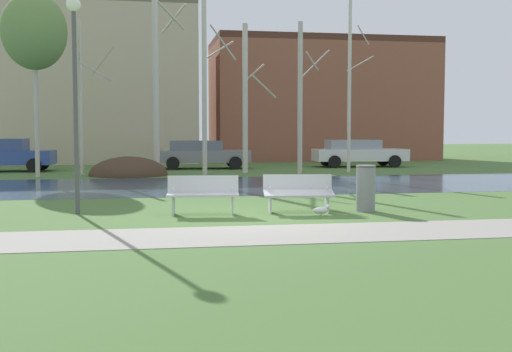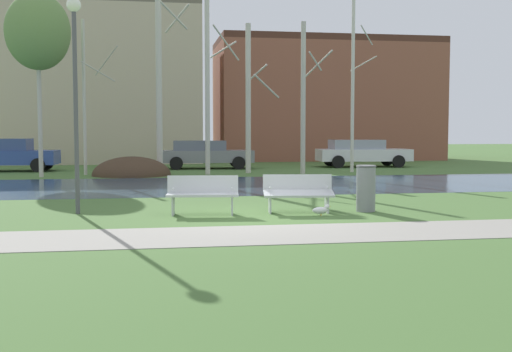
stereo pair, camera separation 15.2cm
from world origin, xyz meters
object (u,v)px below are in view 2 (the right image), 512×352
(bench_right, at_px, (298,192))
(bench_left, at_px, (203,194))
(streetlamp, at_px, (75,68))
(parked_hatch_third_white, at_px, (362,152))
(seagull, at_px, (321,210))
(parked_sedan_second_grey, at_px, (205,154))
(trash_bin, at_px, (366,187))
(parked_van_nearest_blue, at_px, (10,154))

(bench_right, bearing_deg, bench_left, 180.00)
(streetlamp, distance_m, parked_hatch_third_white, 21.10)
(streetlamp, xyz_separation_m, parked_hatch_third_white, (12.45, 16.86, -2.51))
(bench_right, xyz_separation_m, streetlamp, (-4.98, 0.59, 2.80))
(bench_left, distance_m, seagull, 2.67)
(streetlamp, distance_m, parked_sedan_second_grey, 17.38)
(trash_bin, distance_m, seagull, 1.43)
(streetlamp, height_order, parked_sedan_second_grey, streetlamp)
(bench_left, relative_size, parked_hatch_third_white, 0.34)
(seagull, relative_size, streetlamp, 0.09)
(seagull, relative_size, parked_van_nearest_blue, 0.10)
(trash_bin, distance_m, parked_van_nearest_blue, 20.25)
(bench_left, distance_m, streetlamp, 3.99)
(bench_right, height_order, parked_hatch_third_white, parked_hatch_third_white)
(bench_right, height_order, trash_bin, trash_bin)
(bench_left, height_order, streetlamp, streetlamp)
(bench_left, xyz_separation_m, trash_bin, (3.80, -0.04, 0.09))
(bench_left, distance_m, bench_right, 2.20)
(parked_van_nearest_blue, xyz_separation_m, parked_hatch_third_white, (17.29, 0.78, -0.04))
(bench_left, bearing_deg, seagull, -13.62)
(bench_right, height_order, seagull, bench_right)
(bench_right, distance_m, parked_sedan_second_grey, 17.27)
(bench_left, height_order, parked_sedan_second_grey, parked_sedan_second_grey)
(bench_right, bearing_deg, seagull, -58.84)
(parked_van_nearest_blue, relative_size, parked_hatch_third_white, 0.86)
(trash_bin, relative_size, streetlamp, 0.22)
(bench_right, xyz_separation_m, parked_van_nearest_blue, (-9.82, 16.67, 0.32))
(trash_bin, relative_size, parked_sedan_second_grey, 0.23)
(bench_left, xyz_separation_m, parked_sedan_second_grey, (1.48, 17.25, 0.28))
(bench_right, distance_m, seagull, 0.80)
(parked_hatch_third_white, bearing_deg, seagull, -111.41)
(parked_van_nearest_blue, bearing_deg, streetlamp, -73.24)
(parked_hatch_third_white, bearing_deg, trash_bin, -108.52)
(bench_left, distance_m, trash_bin, 3.81)
(parked_sedan_second_grey, bearing_deg, trash_bin, -82.36)
(parked_van_nearest_blue, height_order, parked_sedan_second_grey, parked_van_nearest_blue)
(bench_left, distance_m, parked_van_nearest_blue, 18.34)
(seagull, height_order, parked_hatch_third_white, parked_hatch_third_white)
(trash_bin, bearing_deg, seagull, -154.47)
(bench_left, height_order, seagull, bench_left)
(streetlamp, bearing_deg, trash_bin, -5.46)
(streetlamp, bearing_deg, bench_right, -6.81)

